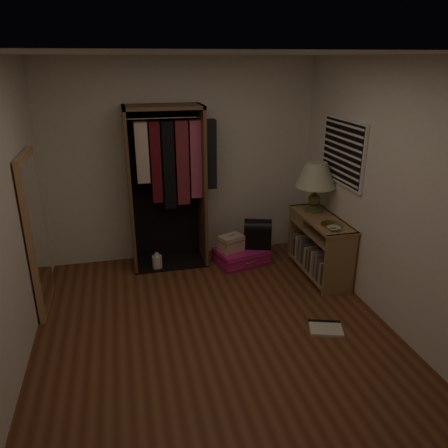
{
  "coord_description": "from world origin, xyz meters",
  "views": [
    {
      "loc": [
        -0.78,
        -3.56,
        2.57
      ],
      "look_at": [
        0.3,
        0.95,
        0.8
      ],
      "focal_mm": 35.0,
      "sensor_mm": 36.0,
      "label": 1
    }
  ],
  "objects_px": {
    "pink_suitcase": "(241,256)",
    "train_case": "(231,243)",
    "console_bookshelf": "(318,243)",
    "table_lamp": "(316,176)",
    "floor_mirror": "(37,234)",
    "open_wardrobe": "(171,173)",
    "black_bag": "(258,233)",
    "white_jug": "(157,262)"
  },
  "relations": [
    {
      "from": "console_bookshelf",
      "to": "black_bag",
      "type": "bearing_deg",
      "value": 142.15
    },
    {
      "from": "pink_suitcase",
      "to": "black_bag",
      "type": "xyz_separation_m",
      "value": [
        0.23,
        0.02,
        0.3
      ]
    },
    {
      "from": "pink_suitcase",
      "to": "white_jug",
      "type": "relative_size",
      "value": 3.4
    },
    {
      "from": "console_bookshelf",
      "to": "open_wardrobe",
      "type": "distance_m",
      "value": 2.04
    },
    {
      "from": "train_case",
      "to": "open_wardrobe",
      "type": "bearing_deg",
      "value": 137.7
    },
    {
      "from": "open_wardrobe",
      "to": "train_case",
      "type": "relative_size",
      "value": 5.65
    },
    {
      "from": "console_bookshelf",
      "to": "white_jug",
      "type": "bearing_deg",
      "value": 164.35
    },
    {
      "from": "floor_mirror",
      "to": "train_case",
      "type": "bearing_deg",
      "value": 12.75
    },
    {
      "from": "console_bookshelf",
      "to": "floor_mirror",
      "type": "relative_size",
      "value": 0.66
    },
    {
      "from": "open_wardrobe",
      "to": "table_lamp",
      "type": "distance_m",
      "value": 1.8
    },
    {
      "from": "train_case",
      "to": "white_jug",
      "type": "relative_size",
      "value": 1.62
    },
    {
      "from": "console_bookshelf",
      "to": "open_wardrobe",
      "type": "height_order",
      "value": "open_wardrobe"
    },
    {
      "from": "open_wardrobe",
      "to": "train_case",
      "type": "height_order",
      "value": "open_wardrobe"
    },
    {
      "from": "white_jug",
      "to": "open_wardrobe",
      "type": "bearing_deg",
      "value": 34.25
    },
    {
      "from": "console_bookshelf",
      "to": "table_lamp",
      "type": "xyz_separation_m",
      "value": [
        0.01,
        0.21,
        0.82
      ]
    },
    {
      "from": "black_bag",
      "to": "train_case",
      "type": "bearing_deg",
      "value": -156.28
    },
    {
      "from": "console_bookshelf",
      "to": "table_lamp",
      "type": "relative_size",
      "value": 1.78
    },
    {
      "from": "pink_suitcase",
      "to": "open_wardrobe",
      "type": "bearing_deg",
      "value": 149.61
    },
    {
      "from": "pink_suitcase",
      "to": "white_jug",
      "type": "bearing_deg",
      "value": 161.46
    },
    {
      "from": "console_bookshelf",
      "to": "floor_mirror",
      "type": "distance_m",
      "value": 3.27
    },
    {
      "from": "open_wardrobe",
      "to": "white_jug",
      "type": "relative_size",
      "value": 9.15
    },
    {
      "from": "floor_mirror",
      "to": "table_lamp",
      "type": "height_order",
      "value": "floor_mirror"
    },
    {
      "from": "console_bookshelf",
      "to": "pink_suitcase",
      "type": "distance_m",
      "value": 1.02
    },
    {
      "from": "floor_mirror",
      "to": "train_case",
      "type": "relative_size",
      "value": 4.68
    },
    {
      "from": "black_bag",
      "to": "floor_mirror",
      "type": "bearing_deg",
      "value": -149.85
    },
    {
      "from": "floor_mirror",
      "to": "pink_suitcase",
      "type": "distance_m",
      "value": 2.54
    },
    {
      "from": "table_lamp",
      "to": "floor_mirror",
      "type": "bearing_deg",
      "value": -175.49
    },
    {
      "from": "pink_suitcase",
      "to": "black_bag",
      "type": "distance_m",
      "value": 0.38
    },
    {
      "from": "console_bookshelf",
      "to": "pink_suitcase",
      "type": "xyz_separation_m",
      "value": [
        -0.86,
        0.47,
        -0.29
      ]
    },
    {
      "from": "pink_suitcase",
      "to": "train_case",
      "type": "xyz_separation_m",
      "value": [
        -0.14,
        -0.01,
        0.21
      ]
    },
    {
      "from": "console_bookshelf",
      "to": "pink_suitcase",
      "type": "height_order",
      "value": "console_bookshelf"
    },
    {
      "from": "console_bookshelf",
      "to": "open_wardrobe",
      "type": "relative_size",
      "value": 0.55
    },
    {
      "from": "white_jug",
      "to": "pink_suitcase",
      "type": "bearing_deg",
      "value": -4.26
    },
    {
      "from": "table_lamp",
      "to": "white_jug",
      "type": "bearing_deg",
      "value": 170.11
    },
    {
      "from": "open_wardrobe",
      "to": "floor_mirror",
      "type": "height_order",
      "value": "open_wardrobe"
    },
    {
      "from": "white_jug",
      "to": "console_bookshelf",
      "type": "bearing_deg",
      "value": -15.65
    },
    {
      "from": "black_bag",
      "to": "white_jug",
      "type": "xyz_separation_m",
      "value": [
        -1.34,
        0.06,
        -0.31
      ]
    },
    {
      "from": "black_bag",
      "to": "table_lamp",
      "type": "distance_m",
      "value": 1.07
    },
    {
      "from": "open_wardrobe",
      "to": "floor_mirror",
      "type": "relative_size",
      "value": 1.21
    },
    {
      "from": "floor_mirror",
      "to": "table_lamp",
      "type": "relative_size",
      "value": 2.7
    },
    {
      "from": "open_wardrobe",
      "to": "floor_mirror",
      "type": "bearing_deg",
      "value": -153.14
    },
    {
      "from": "black_bag",
      "to": "white_jug",
      "type": "distance_m",
      "value": 1.37
    }
  ]
}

